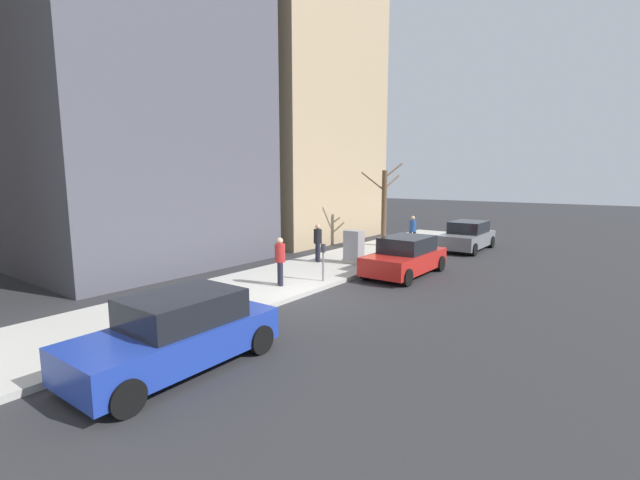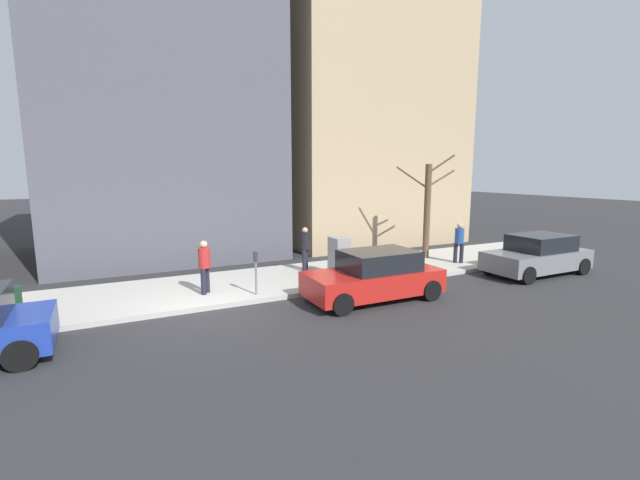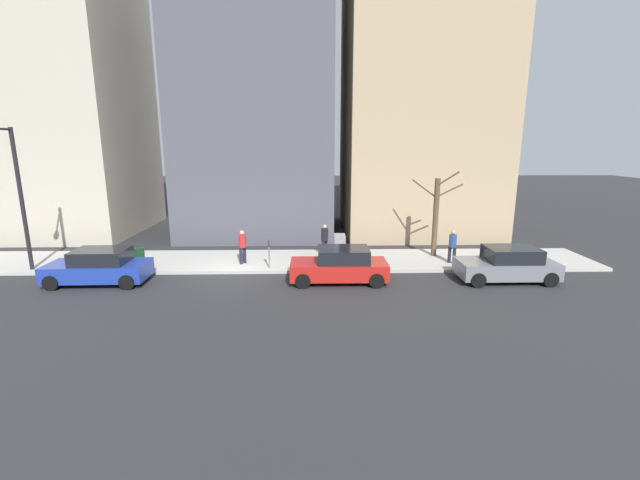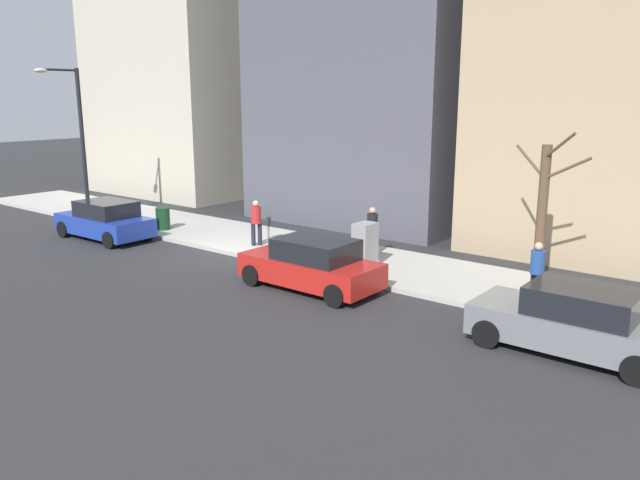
{
  "view_description": "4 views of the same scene",
  "coord_description": "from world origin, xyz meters",
  "px_view_note": "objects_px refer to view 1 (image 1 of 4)",
  "views": [
    {
      "loc": [
        -8.45,
        10.4,
        3.86
      ],
      "look_at": [
        0.8,
        -1.97,
        1.57
      ],
      "focal_mm": 24.0,
      "sensor_mm": 36.0,
      "label": 1
    },
    {
      "loc": [
        -11.82,
        2.26,
        3.93
      ],
      "look_at": [
        1.24,
        -4.28,
        1.55
      ],
      "focal_mm": 24.0,
      "sensor_mm": 36.0,
      "label": 2
    },
    {
      "loc": [
        -19.12,
        -3.64,
        6.0
      ],
      "look_at": [
        -0.3,
        -4.08,
        1.68
      ],
      "focal_mm": 24.0,
      "sensor_mm": 36.0,
      "label": 3
    },
    {
      "loc": [
        -14.7,
        -15.91,
        5.54
      ],
      "look_at": [
        -0.09,
        -4.35,
        1.18
      ],
      "focal_mm": 35.0,
      "sensor_mm": 36.0,
      "label": 4
    }
  ],
  "objects_px": {
    "parked_car_red": "(405,257)",
    "trash_bin": "(158,310)",
    "pedestrian_midblock": "(318,241)",
    "pedestrian_far_corner": "(280,258)",
    "utility_box": "(354,247)",
    "parked_car_blue": "(177,333)",
    "parking_meter": "(323,258)",
    "parked_car_grey": "(467,236)",
    "pedestrian_near_meter": "(413,229)",
    "bare_tree": "(384,206)",
    "office_tower_left": "(283,51)",
    "office_block_center": "(124,62)"
  },
  "relations": [
    {
      "from": "parked_car_grey",
      "to": "bare_tree",
      "type": "relative_size",
      "value": 0.94
    },
    {
      "from": "pedestrian_near_meter",
      "to": "trash_bin",
      "type": "bearing_deg",
      "value": -139.22
    },
    {
      "from": "parked_car_grey",
      "to": "bare_tree",
      "type": "distance_m",
      "value": 4.68
    },
    {
      "from": "bare_tree",
      "to": "pedestrian_far_corner",
      "type": "height_order",
      "value": "bare_tree"
    },
    {
      "from": "bare_tree",
      "to": "office_block_center",
      "type": "distance_m",
      "value": 14.18
    },
    {
      "from": "office_tower_left",
      "to": "office_block_center",
      "type": "height_order",
      "value": "office_tower_left"
    },
    {
      "from": "utility_box",
      "to": "parked_car_blue",
      "type": "bearing_deg",
      "value": 103.23
    },
    {
      "from": "trash_bin",
      "to": "pedestrian_near_meter",
      "type": "bearing_deg",
      "value": -89.14
    },
    {
      "from": "parked_car_red",
      "to": "parked_car_grey",
      "type": "bearing_deg",
      "value": -90.02
    },
    {
      "from": "parking_meter",
      "to": "trash_bin",
      "type": "bearing_deg",
      "value": 85.92
    },
    {
      "from": "office_block_center",
      "to": "pedestrian_far_corner",
      "type": "bearing_deg",
      "value": -179.48
    },
    {
      "from": "office_tower_left",
      "to": "pedestrian_midblock",
      "type": "bearing_deg",
      "value": 139.63
    },
    {
      "from": "parked_car_blue",
      "to": "pedestrian_near_meter",
      "type": "xyz_separation_m",
      "value": [
        2.32,
        -16.14,
        0.35
      ]
    },
    {
      "from": "parked_car_red",
      "to": "office_block_center",
      "type": "relative_size",
      "value": 0.24
    },
    {
      "from": "parked_car_grey",
      "to": "pedestrian_midblock",
      "type": "bearing_deg",
      "value": 63.17
    },
    {
      "from": "utility_box",
      "to": "pedestrian_midblock",
      "type": "bearing_deg",
      "value": 25.35
    },
    {
      "from": "utility_box",
      "to": "office_block_center",
      "type": "height_order",
      "value": "office_block_center"
    },
    {
      "from": "parked_car_grey",
      "to": "pedestrian_near_meter",
      "type": "relative_size",
      "value": 2.53
    },
    {
      "from": "bare_tree",
      "to": "pedestrian_near_meter",
      "type": "distance_m",
      "value": 1.97
    },
    {
      "from": "office_tower_left",
      "to": "parked_car_blue",
      "type": "bearing_deg",
      "value": 125.17
    },
    {
      "from": "parking_meter",
      "to": "utility_box",
      "type": "height_order",
      "value": "utility_box"
    },
    {
      "from": "bare_tree",
      "to": "parked_car_grey",
      "type": "bearing_deg",
      "value": -150.74
    },
    {
      "from": "parking_meter",
      "to": "pedestrian_midblock",
      "type": "height_order",
      "value": "pedestrian_midblock"
    },
    {
      "from": "bare_tree",
      "to": "pedestrian_midblock",
      "type": "distance_m",
      "value": 5.9
    },
    {
      "from": "bare_tree",
      "to": "pedestrian_midblock",
      "type": "height_order",
      "value": "bare_tree"
    },
    {
      "from": "trash_bin",
      "to": "office_block_center",
      "type": "distance_m",
      "value": 13.43
    },
    {
      "from": "parked_car_blue",
      "to": "pedestrian_far_corner",
      "type": "bearing_deg",
      "value": -67.82
    },
    {
      "from": "parking_meter",
      "to": "parked_car_blue",
      "type": "bearing_deg",
      "value": 102.83
    },
    {
      "from": "parked_car_blue",
      "to": "pedestrian_midblock",
      "type": "bearing_deg",
      "value": -69.13
    },
    {
      "from": "parking_meter",
      "to": "office_tower_left",
      "type": "distance_m",
      "value": 17.2
    },
    {
      "from": "pedestrian_near_meter",
      "to": "office_tower_left",
      "type": "distance_m",
      "value": 14.02
    },
    {
      "from": "parked_car_red",
      "to": "pedestrian_midblock",
      "type": "bearing_deg",
      "value": 8.11
    },
    {
      "from": "parking_meter",
      "to": "bare_tree",
      "type": "xyz_separation_m",
      "value": [
        2.15,
        -8.47,
        1.33
      ]
    },
    {
      "from": "parked_car_grey",
      "to": "parked_car_blue",
      "type": "height_order",
      "value": "same"
    },
    {
      "from": "trash_bin",
      "to": "parked_car_blue",
      "type": "bearing_deg",
      "value": 156.99
    },
    {
      "from": "parked_car_red",
      "to": "trash_bin",
      "type": "height_order",
      "value": "parked_car_red"
    },
    {
      "from": "parked_car_grey",
      "to": "pedestrian_midblock",
      "type": "xyz_separation_m",
      "value": [
        3.99,
        7.92,
        0.35
      ]
    },
    {
      "from": "pedestrian_midblock",
      "to": "pedestrian_far_corner",
      "type": "xyz_separation_m",
      "value": [
        -1.46,
        4.08,
        0.0
      ]
    },
    {
      "from": "parking_meter",
      "to": "utility_box",
      "type": "xyz_separation_m",
      "value": [
        0.85,
        -3.39,
        -0.13
      ]
    },
    {
      "from": "parked_car_blue",
      "to": "trash_bin",
      "type": "distance_m",
      "value": 2.27
    },
    {
      "from": "trash_bin",
      "to": "pedestrian_near_meter",
      "type": "relative_size",
      "value": 0.54
    },
    {
      "from": "pedestrian_midblock",
      "to": "pedestrian_far_corner",
      "type": "bearing_deg",
      "value": -30.15
    },
    {
      "from": "parked_car_blue",
      "to": "trash_bin",
      "type": "xyz_separation_m",
      "value": [
        2.09,
        -0.89,
        -0.14
      ]
    },
    {
      "from": "parked_car_grey",
      "to": "office_tower_left",
      "type": "bearing_deg",
      "value": 7.11
    },
    {
      "from": "parked_car_red",
      "to": "parking_meter",
      "type": "relative_size",
      "value": 3.12
    },
    {
      "from": "parked_car_red",
      "to": "office_tower_left",
      "type": "bearing_deg",
      "value": -26.81
    },
    {
      "from": "pedestrian_far_corner",
      "to": "trash_bin",
      "type": "bearing_deg",
      "value": 132.53
    },
    {
      "from": "bare_tree",
      "to": "office_block_center",
      "type": "xyz_separation_m",
      "value": [
        7.71,
        9.93,
        6.57
      ]
    },
    {
      "from": "parked_car_blue",
      "to": "office_tower_left",
      "type": "relative_size",
      "value": 0.18
    },
    {
      "from": "parked_car_blue",
      "to": "office_block_center",
      "type": "xyz_separation_m",
      "value": [
        11.49,
        -5.74,
        8.14
      ]
    }
  ]
}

